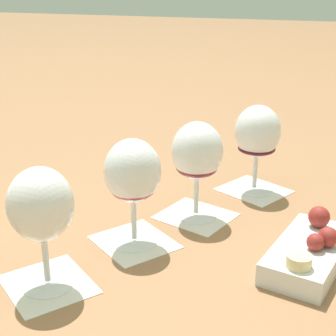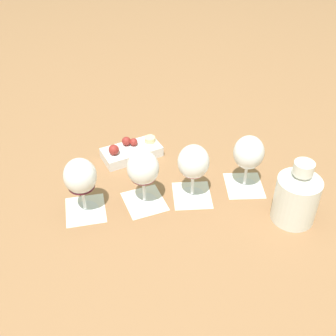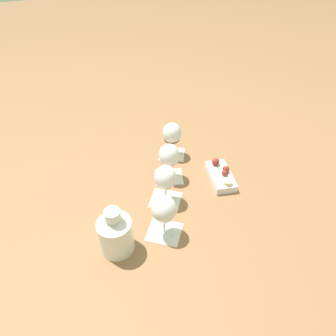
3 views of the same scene
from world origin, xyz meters
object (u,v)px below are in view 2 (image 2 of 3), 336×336
Objects in this scene: wine_glass_0 at (248,155)px; wine_glass_3 at (80,178)px; snack_dish at (131,151)px; wine_glass_1 at (193,164)px; wine_glass_2 at (143,170)px; ceramic_vase at (297,195)px.

wine_glass_0 is 0.45m from wine_glass_3.
wine_glass_3 is 0.85× the size of snack_dish.
wine_glass_1 is 0.85× the size of snack_dish.
snack_dish is (0.16, -0.32, -0.09)m from wine_glass_0.
wine_glass_2 is 0.16m from wine_glass_3.
wine_glass_0 and wine_glass_2 have the same top height.
snack_dish is at bearing -152.97° from wine_glass_3.
snack_dish is (-0.23, -0.12, -0.09)m from wine_glass_3.
wine_glass_0 is 0.29m from wine_glass_2.
wine_glass_1 is at bearing 151.65° from wine_glass_2.
wine_glass_1 is 0.27m from snack_dish.
wine_glass_2 is (0.12, -0.06, 0.00)m from wine_glass_1.
wine_glass_2 is 0.85× the size of snack_dish.
wine_glass_3 is at bearing -27.31° from wine_glass_2.
wine_glass_1 is at bearing -23.85° from wine_glass_0.
wine_glass_2 is at bearing -25.92° from wine_glass_0.
wine_glass_1 is at bearing -58.07° from ceramic_vase.
snack_dish is (-0.09, -0.19, -0.09)m from wine_glass_2.
ceramic_vase reaches higher than wine_glass_0.
wine_glass_1 reaches higher than snack_dish.
wine_glass_0 is 1.00× the size of wine_glass_2.
ceramic_vase is (-0.00, 0.17, -0.03)m from wine_glass_0.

